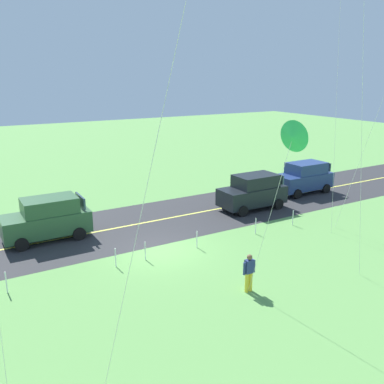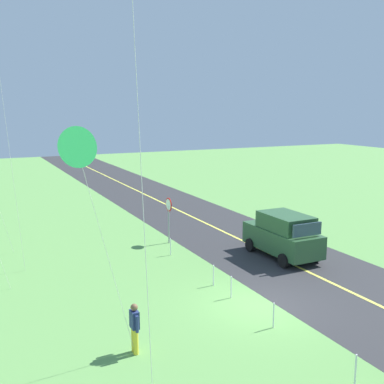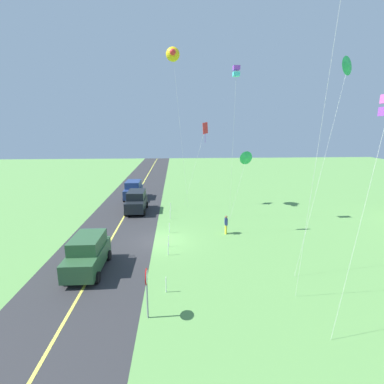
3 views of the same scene
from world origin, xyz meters
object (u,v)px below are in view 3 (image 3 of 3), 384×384
(kite_blue_mid, at_px, (348,66))
(kite_cyan_top, at_px, (236,72))
(car_suv_foreground, at_px, (88,254))
(car_parked_west_far, at_px, (133,190))
(kite_purple_back, at_px, (205,130))
(kite_red_low, at_px, (246,158))
(car_parked_west_near, at_px, (136,201))
(kite_green_far, at_px, (173,54))
(person_adult_near, at_px, (226,224))
(stop_sign, at_px, (147,284))

(kite_blue_mid, distance_m, kite_cyan_top, 10.03)
(car_suv_foreground, distance_m, car_parked_west_far, 18.20)
(kite_cyan_top, bearing_deg, kite_purple_back, -159.50)
(kite_blue_mid, bearing_deg, kite_red_low, -143.69)
(car_parked_west_far, bearing_deg, kite_purple_back, 67.57)
(kite_blue_mid, bearing_deg, car_parked_west_near, -130.83)
(kite_red_low, relative_size, kite_green_far, 0.42)
(kite_blue_mid, xyz_separation_m, kite_purple_back, (-14.37, -6.76, -3.70))
(kite_blue_mid, xyz_separation_m, kite_green_far, (-13.80, -10.15, 3.73))
(kite_cyan_top, relative_size, kite_purple_back, 1.49)
(kite_red_low, bearing_deg, car_parked_west_far, -137.49)
(car_suv_foreground, xyz_separation_m, car_parked_west_near, (-12.57, 1.35, 0.00))
(kite_red_low, bearing_deg, kite_green_far, -143.64)
(person_adult_near, bearing_deg, car_suv_foreground, 109.38)
(car_suv_foreground, xyz_separation_m, kite_blue_mid, (-0.25, 15.60, 11.14))
(car_parked_west_near, distance_m, kite_blue_mid, 21.88)
(kite_red_low, relative_size, kite_cyan_top, 0.50)
(kite_red_low, relative_size, kite_blue_mid, 0.54)
(car_parked_west_far, relative_size, kite_red_low, 0.63)
(stop_sign, xyz_separation_m, kite_cyan_top, (-13.82, 6.75, 11.73))
(car_parked_west_far, height_order, kite_blue_mid, kite_blue_mid)
(kite_red_low, xyz_separation_m, kite_cyan_top, (-3.03, -0.44, 7.14))
(person_adult_near, bearing_deg, kite_green_far, 16.65)
(stop_sign, bearing_deg, kite_green_far, 176.16)
(person_adult_near, bearing_deg, kite_purple_back, -4.69)
(car_suv_foreground, height_order, kite_green_far, kite_green_far)
(car_parked_west_far, bearing_deg, kite_cyan_top, 49.54)
(person_adult_near, xyz_separation_m, kite_green_far, (-8.39, -4.34, 15.16))
(car_parked_west_far, bearing_deg, kite_blue_mid, 40.64)
(car_suv_foreground, height_order, car_parked_west_near, same)
(car_suv_foreground, bearing_deg, stop_sign, 41.20)
(car_suv_foreground, relative_size, kite_green_far, 0.26)
(car_parked_west_far, bearing_deg, stop_sign, 9.83)
(car_parked_west_near, height_order, kite_red_low, kite_red_low)
(kite_blue_mid, height_order, kite_purple_back, kite_blue_mid)
(person_adult_near, bearing_deg, stop_sign, 141.07)
(car_suv_foreground, xyz_separation_m, car_parked_west_far, (-18.20, 0.20, 0.00))
(car_parked_west_far, distance_m, stop_sign, 23.32)
(car_parked_west_near, distance_m, kite_purple_back, 10.76)
(car_parked_west_near, height_order, kite_blue_mid, kite_blue_mid)
(person_adult_near, relative_size, kite_blue_mid, 0.12)
(kite_red_low, bearing_deg, kite_purple_back, -163.65)
(stop_sign, bearing_deg, kite_purple_back, 166.49)
(stop_sign, xyz_separation_m, kite_blue_mid, (-5.03, 11.42, 10.50))
(kite_cyan_top, height_order, kite_purple_back, kite_cyan_top)
(kite_green_far, bearing_deg, car_parked_west_near, -70.03)
(stop_sign, distance_m, kite_red_low, 13.75)
(car_suv_foreground, relative_size, kite_cyan_top, 0.31)
(car_parked_west_near, relative_size, kite_cyan_top, 0.31)
(kite_green_far, bearing_deg, car_parked_west_far, -128.26)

